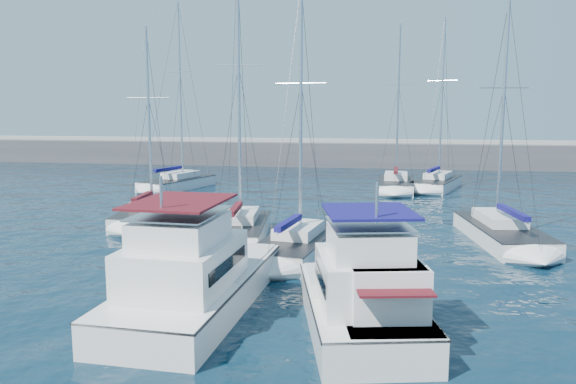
% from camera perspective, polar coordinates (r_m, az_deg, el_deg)
% --- Properties ---
extents(ground, '(220.00, 220.00, 0.00)m').
position_cam_1_polar(ground, '(22.57, -2.97, -10.65)').
color(ground, black).
rests_on(ground, ground).
extents(breakwater, '(160.00, 6.00, 4.45)m').
position_cam_1_polar(breakwater, '(73.23, 5.85, 3.51)').
color(breakwater, '#424244').
rests_on(breakwater, ground).
extents(motor_yacht_port_inner, '(4.36, 10.57, 4.69)m').
position_cam_1_polar(motor_yacht_port_inner, '(21.08, -9.63, -8.92)').
color(motor_yacht_port_inner, silver).
rests_on(motor_yacht_port_inner, ground).
extents(motor_yacht_stbd_inner, '(5.12, 8.27, 4.69)m').
position_cam_1_polar(motor_yacht_stbd_inner, '(19.03, 7.60, -10.81)').
color(motor_yacht_stbd_inner, silver).
rests_on(motor_yacht_stbd_inner, ground).
extents(motor_yacht_stbd_outer, '(3.84, 6.48, 3.20)m').
position_cam_1_polar(motor_yacht_stbd_outer, '(18.65, 9.33, -11.88)').
color(motor_yacht_stbd_outer, silver).
rests_on(motor_yacht_stbd_outer, ground).
extents(sailboat_mid_a, '(3.71, 7.15, 12.81)m').
position_cam_1_polar(sailboat_mid_a, '(37.33, -13.91, -2.37)').
color(sailboat_mid_a, silver).
rests_on(sailboat_mid_a, ground).
extents(sailboat_mid_b, '(3.88, 7.76, 15.69)m').
position_cam_1_polar(sailboat_mid_b, '(32.33, -5.01, -3.77)').
color(sailboat_mid_b, silver).
rests_on(sailboat_mid_b, ground).
extents(sailboat_mid_c, '(4.03, 7.78, 13.75)m').
position_cam_1_polar(sailboat_mid_c, '(28.47, 0.85, -5.47)').
color(sailboat_mid_c, silver).
rests_on(sailboat_mid_c, ground).
extents(sailboat_mid_e, '(4.28, 9.17, 13.58)m').
position_cam_1_polar(sailboat_mid_e, '(33.59, 20.87, -3.90)').
color(sailboat_mid_e, silver).
rests_on(sailboat_mid_e, ground).
extents(sailboat_back_a, '(5.40, 8.53, 17.20)m').
position_cam_1_polar(sailboat_back_a, '(53.03, -11.13, 0.95)').
color(sailboat_back_a, silver).
rests_on(sailboat_back_a, ground).
extents(sailboat_back_b, '(3.46, 8.11, 15.19)m').
position_cam_1_polar(sailboat_back_b, '(51.97, 10.88, 0.77)').
color(sailboat_back_b, silver).
rests_on(sailboat_back_b, ground).
extents(sailboat_back_c, '(5.43, 8.51, 15.85)m').
position_cam_1_polar(sailboat_back_c, '(53.56, 14.87, 0.88)').
color(sailboat_back_c, silver).
rests_on(sailboat_back_c, ground).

